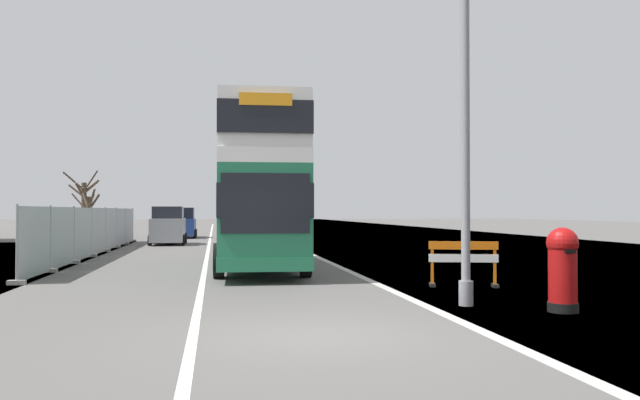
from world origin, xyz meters
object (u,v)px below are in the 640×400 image
Objects in this scene: double_decker_bus at (259,186)px; car_receding_mid at (183,224)px; red_pillar_postbox at (563,266)px; car_oncoming_near at (168,227)px; roadworks_barrier at (463,258)px; lamppost_foreground at (465,95)px.

car_receding_mid is at bearing 98.42° from double_decker_bus.
car_oncoming_near is (-9.10, 26.21, 0.14)m from red_pillar_postbox.
roadworks_barrier is at bearing 94.26° from red_pillar_postbox.
red_pillar_postbox reaches higher than roadworks_barrier.
lamppost_foreground is at bearing 144.67° from red_pillar_postbox.
roadworks_barrier is 23.74m from car_oncoming_near.
car_oncoming_near is 9.28m from car_receding_mid.
lamppost_foreground reaches higher than car_receding_mid.
red_pillar_postbox is at bearing -76.15° from car_receding_mid.
lamppost_foreground is 5.15× the size of roadworks_barrier.
lamppost_foreground is 5.64× the size of red_pillar_postbox.
red_pillar_postbox is at bearing -85.74° from roadworks_barrier.
lamppost_foreground reaches higher than double_decker_bus.
double_decker_bus reaches higher than car_receding_mid.
lamppost_foreground is 4.85m from roadworks_barrier.
car_oncoming_near is (-4.07, 15.91, -1.71)m from double_decker_bus.
red_pillar_postbox is at bearing -64.01° from double_decker_bus.
red_pillar_postbox is 0.41× the size of car_oncoming_near.
lamppost_foreground is 2.02× the size of car_receding_mid.
car_oncoming_near is at bearing 104.36° from double_decker_bus.
car_receding_mid is (0.35, 9.27, -0.02)m from car_oncoming_near.
roadworks_barrier is at bearing -74.92° from car_receding_mid.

